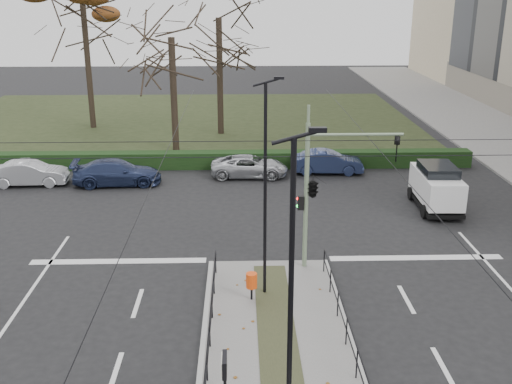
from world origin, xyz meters
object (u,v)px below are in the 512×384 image
at_px(parked_car_third, 117,172).
at_px(rust_tree, 82,2).
at_px(info_panel, 225,374).
at_px(parked_car_second, 30,173).
at_px(parked_car_fourth, 250,166).
at_px(streetlamp_median_far, 266,189).
at_px(parked_car_fifth, 327,162).
at_px(bare_tree_near, 172,46).
at_px(bare_tree_center, 219,27).
at_px(litter_bin, 252,281).
at_px(streetlamp_median_near, 291,313).
at_px(traffic_light, 315,185).
at_px(white_van, 436,186).

distance_m(parked_car_third, rust_tree, 17.42).
distance_m(info_panel, parked_car_second, 23.21).
bearing_deg(parked_car_fourth, parked_car_second, 97.34).
bearing_deg(streetlamp_median_far, parked_car_fifth, 73.86).
bearing_deg(parked_car_third, bare_tree_near, -23.76).
xyz_separation_m(info_panel, parked_car_third, (-6.43, 20.23, -1.20)).
bearing_deg(bare_tree_center, rust_tree, 166.97).
relative_size(litter_bin, rust_tree, 0.08).
height_order(info_panel, parked_car_third, info_panel).
bearing_deg(rust_tree, bare_tree_center, -13.03).
bearing_deg(litter_bin, streetlamp_median_near, -85.19).
bearing_deg(traffic_light, parked_car_fifth, 79.52).
height_order(parked_car_fourth, bare_tree_center, bare_tree_center).
xyz_separation_m(parked_car_second, white_van, (21.29, -4.36, 0.50)).
bearing_deg(bare_tree_center, white_van, -55.93).
bearing_deg(streetlamp_median_near, parked_car_second, 120.71).
distance_m(streetlamp_median_near, parked_car_second, 25.03).
bearing_deg(bare_tree_center, litter_bin, -86.05).
bearing_deg(traffic_light, litter_bin, -133.19).
bearing_deg(rust_tree, traffic_light, -60.62).
distance_m(streetlamp_median_far, rust_tree, 30.49).
bearing_deg(parked_car_third, info_panel, -166.65).
bearing_deg(litter_bin, parked_car_fourth, 89.24).
height_order(parked_car_fourth, bare_tree_near, bare_tree_near).
distance_m(streetlamp_median_far, bare_tree_near, 21.07).
bearing_deg(parked_car_third, bare_tree_center, -28.59).
bearing_deg(white_van, parked_car_fourth, 148.22).
xyz_separation_m(parked_car_fourth, bare_tree_near, (-4.84, 5.89, 6.30)).
distance_m(litter_bin, bare_tree_near, 22.09).
height_order(parked_car_fourth, rust_tree, rust_tree).
height_order(traffic_light, rust_tree, rust_tree).
relative_size(streetlamp_median_near, parked_car_fifth, 1.87).
xyz_separation_m(streetlamp_median_far, bare_tree_near, (-5.13, 20.23, 2.91)).
height_order(traffic_light, streetlamp_median_far, streetlamp_median_far).
xyz_separation_m(streetlamp_median_far, parked_car_third, (-7.68, 13.03, -3.30)).
bearing_deg(bare_tree_center, parked_car_fourth, -79.62).
height_order(white_van, bare_tree_near, bare_tree_near).
xyz_separation_m(litter_bin, rust_tree, (-11.79, 27.86, 8.63)).
relative_size(parked_car_fourth, white_van, 1.06).
xyz_separation_m(bare_tree_center, bare_tree_near, (-2.88, -4.81, -0.91)).
relative_size(litter_bin, white_van, 0.23).
bearing_deg(info_panel, parked_car_third, 107.63).
relative_size(white_van, bare_tree_center, 0.38).
bearing_deg(parked_car_fourth, parked_car_fifth, -81.88).
bearing_deg(parked_car_third, parked_car_fifth, -85.51).
xyz_separation_m(traffic_light, streetlamp_median_near, (-1.78, -10.34, 0.68)).
bearing_deg(parked_car_second, rust_tree, -4.21).
bearing_deg(bare_tree_near, info_panel, -81.95).
bearing_deg(info_panel, rust_tree, 107.70).
distance_m(litter_bin, parked_car_second, 18.12).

